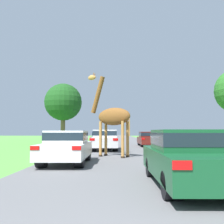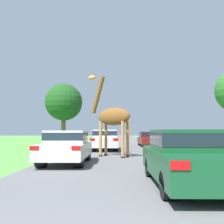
{
  "view_description": "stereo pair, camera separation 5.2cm",
  "coord_description": "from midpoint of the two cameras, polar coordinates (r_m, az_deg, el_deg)",
  "views": [
    {
      "loc": [
        -0.67,
        -0.8,
        1.4
      ],
      "look_at": [
        -0.85,
        12.54,
        2.51
      ],
      "focal_mm": 38.0,
      "sensor_mm": 36.0,
      "label": 1
    },
    {
      "loc": [
        -0.62,
        -0.8,
        1.4
      ],
      "look_at": [
        -0.85,
        12.54,
        2.51
      ],
      "focal_mm": 38.0,
      "sensor_mm": 36.0,
      "label": 2
    }
  ],
  "objects": [
    {
      "name": "car_queue_right",
      "position": [
        18.25,
        -1.72,
        -6.56
      ],
      "size": [
        1.93,
        4.58,
        1.54
      ],
      "color": "silver",
      "rests_on": "ground"
    },
    {
      "name": "car_verge_right",
      "position": [
        10.73,
        -10.96,
        -8.03
      ],
      "size": [
        1.84,
        3.95,
        1.44
      ],
      "color": "silver",
      "rests_on": "ground"
    },
    {
      "name": "car_rear_follower",
      "position": [
        23.32,
        8.55,
        -6.32
      ],
      "size": [
        1.71,
        4.46,
        1.39
      ],
      "color": "#561914",
      "rests_on": "ground"
    },
    {
      "name": "car_queue_left",
      "position": [
        25.56,
        -2.68,
        -6.22
      ],
      "size": [
        1.98,
        4.2,
        1.38
      ],
      "color": "navy",
      "rests_on": "ground"
    },
    {
      "name": "car_lead_maroon",
      "position": [
        6.61,
        17.9,
        -10.06
      ],
      "size": [
        1.91,
        4.24,
        1.45
      ],
      "color": "#144C28",
      "rests_on": "ground"
    },
    {
      "name": "road",
      "position": [
        30.84,
        1.99,
        -7.33
      ],
      "size": [
        8.2,
        120.0,
        0.0
      ],
      "color": "#5B5B5E",
      "rests_on": "ground"
    },
    {
      "name": "tree_centre_back",
      "position": [
        28.83,
        -11.69,
        2.28
      ],
      "size": [
        4.41,
        4.41,
        7.11
      ],
      "color": "brown",
      "rests_on": "ground"
    },
    {
      "name": "car_far_ahead",
      "position": [
        12.44,
        17.19,
        -7.3
      ],
      "size": [
        1.73,
        4.75,
        1.5
      ],
      "color": "gray",
      "rests_on": "ground"
    },
    {
      "name": "giraffe_near_road",
      "position": [
        13.44,
        -0.16,
        -1.08
      ],
      "size": [
        2.69,
        1.9,
        4.99
      ],
      "rotation": [
        0.0,
        0.0,
        1.01
      ],
      "color": "#B77F3D",
      "rests_on": "ground"
    }
  ]
}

